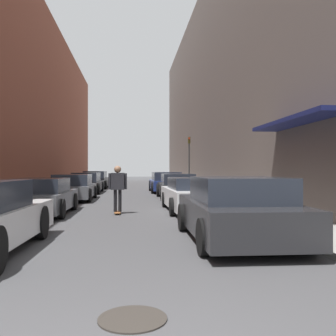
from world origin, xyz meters
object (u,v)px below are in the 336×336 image
Objects in this scene: parked_car_right_1 at (193,195)px; parked_car_right_0 at (237,210)px; parked_car_left_1 at (42,197)px; parked_car_right_2 at (177,186)px; traffic_light at (189,157)px; parked_car_left_4 at (95,180)px; skateboarder at (118,184)px; manhole_cover at (133,319)px; parked_car_left_2 at (73,188)px; parked_car_left_3 at (87,183)px; parked_car_right_3 at (166,182)px.

parked_car_right_0 is at bearing -90.25° from parked_car_right_1.
parked_car_right_1 is (5.21, 0.51, 0.01)m from parked_car_left_1.
parked_car_right_2 is (0.11, 5.69, 0.03)m from parked_car_right_1.
parked_car_left_4 is at bearing 148.68° from traffic_light.
skateboarder is at bearing -82.19° from parked_car_left_4.
parked_car_right_2 is (0.13, 11.33, -0.03)m from parked_car_right_0.
traffic_light is at bearing 75.89° from parked_car_right_2.
parked_car_right_1 is 9.82m from manhole_cover.
parked_car_left_2 is 5.17m from parked_car_right_2.
traffic_light is (1.78, 17.88, 1.70)m from parked_car_right_0.
parked_car_left_3 reaches higher than manhole_cover.
parked_car_right_0 reaches higher than parked_car_left_3.
manhole_cover is (0.47, -8.93, -0.99)m from skateboarder.
parked_car_right_0 reaches higher than parked_car_right_2.
parked_car_left_3 is at bearing -90.36° from parked_car_left_4.
parked_car_right_0 is at bearing -65.22° from parked_car_left_2.
parked_car_left_4 reaches higher than parked_car_right_2.
parked_car_right_2 is 0.99× the size of parked_car_right_3.
parked_car_right_3 is 6.59× the size of manhole_cover.
parked_car_left_1 is 0.89× the size of parked_car_right_1.
traffic_light reaches higher than parked_car_right_2.
parked_car_left_2 is at bearing -130.97° from parked_car_right_3.
parked_car_left_4 is at bearing 97.81° from skateboarder.
parked_car_right_1 is 2.79m from skateboarder.
parked_car_right_3 is (0.03, 11.07, 0.05)m from parked_car_right_1.
parked_car_left_2 is at bearing -134.12° from traffic_light.
manhole_cover is (2.80, -25.90, -0.64)m from parked_car_left_4.
parked_car_left_1 is 8.16m from parked_car_right_2.
parked_car_left_2 is 1.01× the size of parked_car_right_0.
parked_car_left_4 reaches higher than parked_car_right_3.
parked_car_left_2 is 0.95× the size of parked_car_right_3.
traffic_light reaches higher than parked_car_left_3.
parked_car_right_1 is 11.07m from parked_car_right_3.
parked_car_right_3 reaches higher than parked_car_left_1.
parked_car_right_2 is at bearing 89.34° from parked_car_right_0.
traffic_light is at bearing 11.60° from parked_car_left_3.
parked_car_left_4 is (0.03, 5.52, 0.03)m from parked_car_left_3.
skateboarder is 0.45× the size of traffic_light.
traffic_light is at bearing 70.92° from skateboarder.
parked_car_left_4 is at bearing 115.67° from parked_car_right_2.
parked_car_right_0 is at bearing -90.19° from parked_car_right_3.
traffic_light reaches higher than parked_car_left_1.
parked_car_left_3 is at bearing -168.40° from traffic_light.
parked_car_right_0 is 6.16× the size of manhole_cover.
parked_car_right_1 reaches higher than manhole_cover.
parked_car_left_3 is 2.92× the size of skateboarder.
manhole_cover is (-2.33, -15.23, -0.61)m from parked_car_right_2.
traffic_light is (6.77, -4.12, 1.70)m from parked_car_left_4.
skateboarder is 9.00m from manhole_cover.
parked_car_left_2 is at bearing 114.78° from parked_car_right_0.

